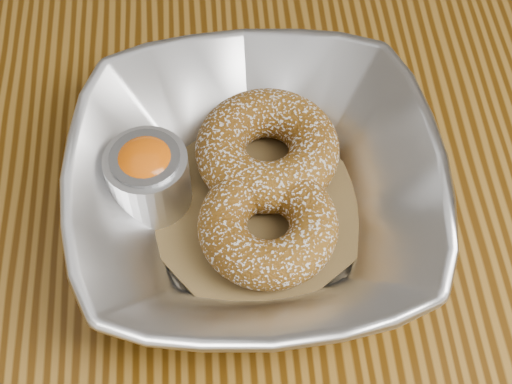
{
  "coord_description": "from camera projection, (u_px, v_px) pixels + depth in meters",
  "views": [
    {
      "loc": [
        0.08,
        -0.36,
        1.21
      ],
      "look_at": [
        0.1,
        -0.07,
        0.78
      ],
      "focal_mm": 55.0,
      "sensor_mm": 36.0,
      "label": 1
    }
  ],
  "objects": [
    {
      "name": "parchment",
      "position": [
        256.0,
        209.0,
        0.53
      ],
      "size": [
        0.2,
        0.2,
        0.0
      ],
      "primitive_type": "cube",
      "rotation": [
        0.0,
        0.0,
        0.64
      ],
      "color": "brown",
      "rests_on": "table"
    },
    {
      "name": "donut_front",
      "position": [
        268.0,
        225.0,
        0.51
      ],
      "size": [
        0.11,
        0.11,
        0.03
      ],
      "primitive_type": "torus",
      "rotation": [
        0.0,
        0.0,
        0.3
      ],
      "color": "brown",
      "rests_on": "parchment"
    },
    {
      "name": "ramekin",
      "position": [
        148.0,
        175.0,
        0.52
      ],
      "size": [
        0.06,
        0.06,
        0.05
      ],
      "color": "silver",
      "rests_on": "table"
    },
    {
      "name": "serving_bowl",
      "position": [
        256.0,
        192.0,
        0.52
      ],
      "size": [
        0.25,
        0.25,
        0.06
      ],
      "primitive_type": "imported",
      "color": "silver",
      "rests_on": "table"
    },
    {
      "name": "donut_back",
      "position": [
        267.0,
        149.0,
        0.54
      ],
      "size": [
        0.13,
        0.13,
        0.04
      ],
      "primitive_type": "torus",
      "rotation": [
        0.0,
        0.0,
        -0.34
      ],
      "color": "brown",
      "rests_on": "parchment"
    },
    {
      "name": "table",
      "position": [
        130.0,
        217.0,
        0.66
      ],
      "size": [
        1.2,
        0.8,
        0.75
      ],
      "color": "brown",
      "rests_on": "ground_plane"
    }
  ]
}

